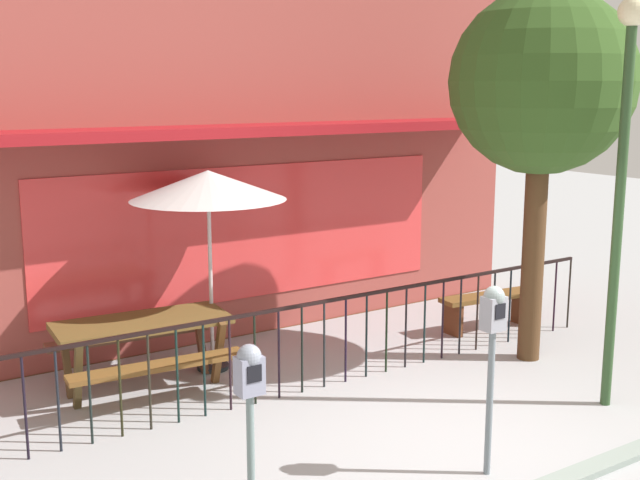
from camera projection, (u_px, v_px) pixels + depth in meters
ground at (467, 446)px, 7.16m from camera, size 40.00×40.00×0.00m
pub_storefront at (242, 127)px, 10.12m from camera, size 8.67×1.38×5.39m
patio_fence_front at (346, 324)px, 8.60m from camera, size 7.31×0.04×0.97m
picnic_table_left at (142, 335)px, 8.37m from camera, size 1.90×1.50×0.79m
patio_umbrella at (208, 187)px, 8.73m from camera, size 1.73×1.73×2.28m
patio_bench at (488, 304)px, 10.54m from camera, size 1.43×0.48×0.48m
parking_meter_near at (493, 330)px, 6.41m from camera, size 0.18×0.17×1.61m
parking_meter_far at (250, 391)px, 5.44m from camera, size 0.18×0.17×1.46m
street_tree at (542, 85)px, 8.87m from camera, size 2.08×2.08×4.27m
street_lamp at (623, 147)px, 7.61m from camera, size 0.28×0.28×4.00m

